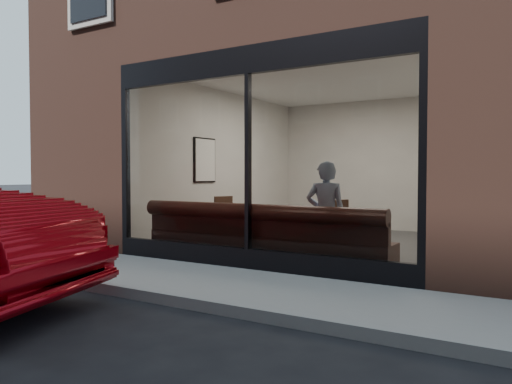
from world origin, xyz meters
The scene contains 21 objects.
ground centered at (0.00, 0.00, 0.00)m, with size 120.00×120.00×0.00m, color black.
sidewalk_near centered at (0.00, 1.00, 0.01)m, with size 40.00×2.00×0.01m, color gray.
kerb_near centered at (0.00, -0.05, 0.06)m, with size 40.00×0.10×0.12m, color gray.
host_building_pier_left centered at (-3.75, 8.00, 1.60)m, with size 2.50×12.00×3.20m, color brown.
host_building_backfill centered at (0.00, 11.00, 1.60)m, with size 5.00×6.00×3.20m, color brown.
cafe_floor centered at (0.00, 5.00, 0.02)m, with size 6.00×6.00×0.00m, color #2D2D30.
cafe_ceiling centered at (0.00, 5.00, 3.19)m, with size 6.00×6.00×0.00m, color white.
cafe_wall_back centered at (0.00, 7.99, 1.60)m, with size 5.00×5.00×0.00m, color beige.
cafe_wall_left centered at (-2.49, 5.00, 1.60)m, with size 6.00×6.00×0.00m, color beige.
cafe_wall_right centered at (2.49, 5.00, 1.60)m, with size 6.00×6.00×0.00m, color beige.
storefront_kick centered at (0.00, 2.05, 0.15)m, with size 5.00×0.10×0.30m, color black.
storefront_header centered at (0.00, 2.05, 3.00)m, with size 5.00×0.10×0.40m, color black.
storefront_mullion centered at (0.00, 2.05, 1.55)m, with size 0.06×0.10×2.50m, color black.
storefront_glass centered at (0.00, 2.02, 1.55)m, with size 4.80×4.80×0.00m, color white.
banquette centered at (0.00, 2.45, 0.23)m, with size 4.00×0.55×0.45m, color #331812.
person centered at (0.94, 2.66, 0.78)m, with size 0.57×0.37×1.56m, color #9BB0CF.
cafe_table_left centered at (-0.64, 3.00, 0.74)m, with size 0.66×0.66×0.04m, color black.
cafe_table_right centered at (1.09, 3.11, 0.74)m, with size 0.60×0.60×0.04m, color black.
cafe_chair_left centered at (-1.89, 3.93, 0.24)m, with size 0.40×0.40×0.04m, color black.
cafe_chair_right centered at (0.53, 3.79, 0.24)m, with size 0.45×0.45×0.04m, color black.
wall_poster centered at (-2.45, 4.25, 1.67)m, with size 0.02×0.65×0.86m, color white.
Camera 1 is at (3.84, -3.99, 1.37)m, focal length 35.00 mm.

